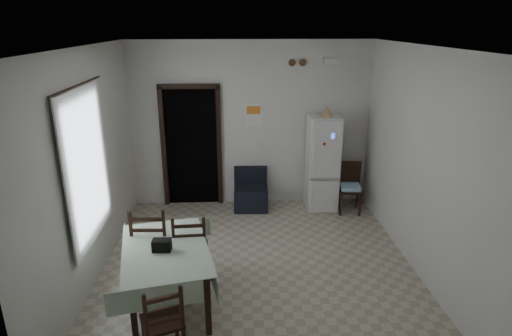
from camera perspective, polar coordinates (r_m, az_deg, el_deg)
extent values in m
plane|color=#ADA38D|center=(6.01, 0.26, -12.93)|extent=(4.50, 4.50, 0.00)
cube|color=black|center=(7.89, -8.41, 3.12)|extent=(0.90, 0.45, 2.10)
cube|color=black|center=(7.72, -12.20, 2.53)|extent=(0.08, 0.10, 2.18)
cube|color=black|center=(7.62, -4.90, 2.69)|extent=(0.08, 0.10, 2.18)
cube|color=black|center=(7.43, -8.98, 10.71)|extent=(1.06, 0.10, 0.08)
cube|color=silver|center=(5.48, -22.65, 0.21)|extent=(0.10, 1.20, 1.60)
cube|color=white|center=(5.44, -21.56, 0.23)|extent=(0.02, 1.45, 1.85)
cylinder|color=black|center=(5.24, -22.71, 10.13)|extent=(0.02, 1.60, 0.02)
cube|color=white|center=(7.50, -0.32, 6.99)|extent=(0.28, 0.02, 0.40)
cube|color=orange|center=(7.48, -0.32, 7.73)|extent=(0.24, 0.01, 0.14)
cube|color=beige|center=(7.63, 0.44, 3.18)|extent=(0.08, 0.02, 0.12)
cylinder|color=#543621|center=(7.43, 4.83, 13.83)|extent=(0.12, 0.03, 0.12)
cylinder|color=#543621|center=(7.45, 6.24, 13.80)|extent=(0.12, 0.03, 0.12)
cube|color=white|center=(7.51, 9.93, 13.91)|extent=(0.25, 0.07, 0.09)
cone|color=tan|center=(7.28, 9.41, 7.48)|extent=(0.22, 0.22, 0.18)
cube|color=black|center=(4.95, -12.45, -10.02)|extent=(0.21, 0.13, 0.13)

